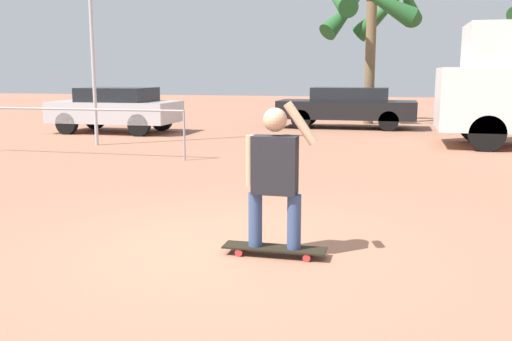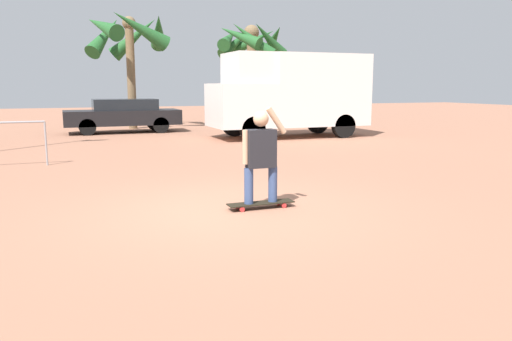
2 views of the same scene
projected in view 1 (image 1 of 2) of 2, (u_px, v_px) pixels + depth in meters
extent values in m
plane|color=#A36B51|center=(231.00, 251.00, 5.98)|extent=(80.00, 80.00, 0.00)
cube|color=black|center=(274.00, 248.00, 5.80)|extent=(1.06, 0.25, 0.02)
cylinder|color=red|center=(239.00, 253.00, 5.79)|extent=(0.08, 0.03, 0.08)
cylinder|color=red|center=(244.00, 247.00, 5.99)|extent=(0.08, 0.03, 0.08)
cylinder|color=red|center=(307.00, 258.00, 5.63)|extent=(0.08, 0.03, 0.08)
cylinder|color=red|center=(310.00, 252.00, 5.83)|extent=(0.08, 0.03, 0.08)
cylinder|color=#384C7A|center=(255.00, 219.00, 5.80)|extent=(0.14, 0.14, 0.56)
cylinder|color=#384C7A|center=(294.00, 222.00, 5.71)|extent=(0.14, 0.14, 0.56)
cube|color=#232328|center=(275.00, 165.00, 5.66)|extent=(0.44, 0.22, 0.58)
sphere|color=tan|center=(275.00, 120.00, 5.58)|extent=(0.24, 0.24, 0.24)
cylinder|color=tan|center=(250.00, 161.00, 5.71)|extent=(0.09, 0.09, 0.52)
cylinder|color=tan|center=(301.00, 123.00, 5.53)|extent=(0.34, 0.09, 0.43)
cylinder|color=black|center=(487.00, 133.00, 13.49)|extent=(0.86, 0.28, 0.86)
cylinder|color=black|center=(476.00, 126.00, 15.39)|extent=(0.86, 0.28, 0.86)
cube|color=white|center=(479.00, 99.00, 14.33)|extent=(2.02, 2.27, 1.54)
cube|color=black|center=(463.00, 86.00, 14.37)|extent=(0.04, 1.93, 0.77)
cube|color=white|center=(496.00, 46.00, 14.03)|extent=(1.41, 2.09, 1.07)
cylinder|color=black|center=(301.00, 119.00, 18.87)|extent=(0.64, 0.22, 0.64)
cylinder|color=black|center=(308.00, 116.00, 20.30)|extent=(0.64, 0.22, 0.64)
cylinder|color=black|center=(389.00, 121.00, 18.21)|extent=(0.64, 0.22, 0.64)
cylinder|color=black|center=(389.00, 118.00, 19.63)|extent=(0.64, 0.22, 0.64)
cube|color=black|center=(346.00, 110.00, 19.20)|extent=(4.56, 1.71, 0.60)
cube|color=black|center=(350.00, 94.00, 19.09)|extent=(2.51, 1.51, 0.45)
cylinder|color=black|center=(67.00, 123.00, 17.28)|extent=(0.66, 0.22, 0.66)
cylinder|color=black|center=(95.00, 119.00, 18.89)|extent=(0.66, 0.22, 0.66)
cylinder|color=black|center=(139.00, 125.00, 16.72)|extent=(0.66, 0.22, 0.66)
cylinder|color=black|center=(162.00, 120.00, 18.34)|extent=(0.66, 0.22, 0.66)
cube|color=#BCBCC1|center=(115.00, 112.00, 17.75)|extent=(3.84, 1.91, 0.64)
cube|color=black|center=(117.00, 94.00, 17.64)|extent=(2.11, 1.68, 0.42)
cylinder|color=brown|center=(370.00, 60.00, 20.51)|extent=(0.36, 0.36, 4.58)
cone|color=#235B28|center=(408.00, 1.00, 19.69)|extent=(1.12, 2.66, 1.64)
cone|color=#235B28|center=(383.00, 12.00, 21.27)|extent=(2.48, 1.38, 2.14)
cone|color=#235B28|center=(347.00, 11.00, 21.21)|extent=(2.08, 2.27, 2.14)
cone|color=#235B28|center=(338.00, 0.00, 19.97)|extent=(1.66, 2.67, 1.42)
cone|color=#235B28|center=(379.00, 0.00, 18.95)|extent=(2.65, 1.27, 1.77)
cylinder|color=#99999E|center=(70.00, 109.00, 12.61)|extent=(5.35, 0.05, 0.05)
cylinder|color=#99999E|center=(184.00, 136.00, 12.07)|extent=(0.04, 0.04, 1.05)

